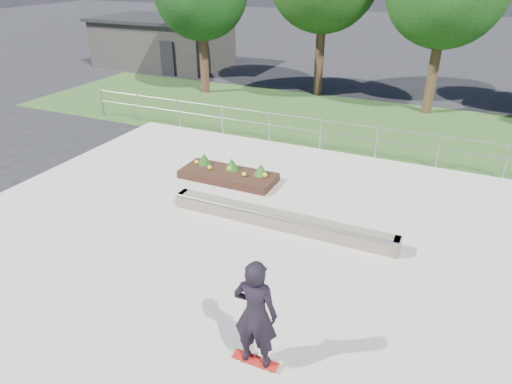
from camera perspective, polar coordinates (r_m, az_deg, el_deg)
ground at (r=10.69m, az=-4.38°, el=-8.39°), size 120.00×120.00×0.00m
grass_verge at (r=20.04m, az=10.99°, el=8.50°), size 30.00×8.00×0.02m
concrete_slab at (r=10.67m, az=-4.38°, el=-8.26°), size 15.00×15.00×0.06m
fence at (r=16.59m, az=8.11°, el=7.64°), size 20.06×0.06×1.20m
building at (r=31.82m, az=-11.49°, el=17.96°), size 8.40×5.40×3.00m
grind_ledge at (r=11.65m, az=2.98°, el=-3.54°), size 6.00×0.44×0.43m
planter_bed at (r=14.27m, az=-3.41°, el=2.34°), size 3.00×1.20×0.61m
skateboarder at (r=7.50m, az=-0.06°, el=-15.03°), size 0.80×0.54×2.10m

